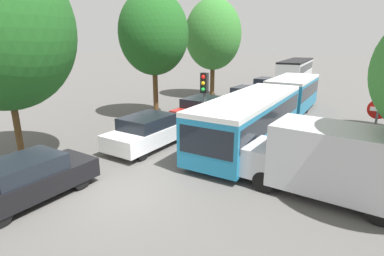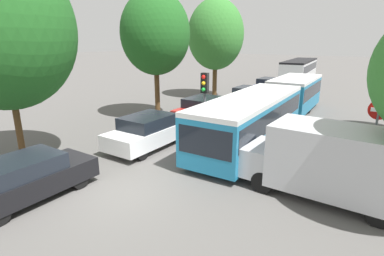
% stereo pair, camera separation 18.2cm
% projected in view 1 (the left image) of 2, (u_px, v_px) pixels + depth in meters
% --- Properties ---
extents(ground_plane, '(200.00, 200.00, 0.00)m').
position_uv_depth(ground_plane, '(124.00, 191.00, 9.90)').
color(ground_plane, '#565451').
extents(articulated_bus, '(2.53, 15.85, 2.35)m').
position_uv_depth(articulated_bus, '(272.00, 104.00, 16.74)').
color(articulated_bus, teal).
rests_on(articulated_bus, ground).
extents(city_bus_rear, '(3.31, 11.72, 2.49)m').
position_uv_depth(city_bus_rear, '(296.00, 68.00, 37.11)').
color(city_bus_rear, silver).
rests_on(city_bus_rear, ground).
extents(queued_car_black, '(1.80, 4.06, 1.40)m').
position_uv_depth(queued_car_black, '(28.00, 179.00, 9.19)').
color(queued_car_black, black).
rests_on(queued_car_black, ground).
extents(queued_car_white, '(1.96, 4.43, 1.52)m').
position_uv_depth(queued_car_white, '(149.00, 131.00, 13.77)').
color(queued_car_white, white).
rests_on(queued_car_white, ground).
extents(queued_car_red, '(1.93, 4.36, 1.50)m').
position_uv_depth(queued_car_red, '(202.00, 109.00, 18.25)').
color(queued_car_red, '#B21E19').
rests_on(queued_car_red, ground).
extents(queued_car_silver, '(1.78, 4.01, 1.38)m').
position_uv_depth(queued_car_silver, '(245.00, 95.00, 23.18)').
color(queued_car_silver, '#B7BABF').
rests_on(queued_car_silver, ground).
extents(queued_car_navy, '(1.86, 4.19, 1.44)m').
position_uv_depth(queued_car_navy, '(266.00, 86.00, 28.00)').
color(queued_car_navy, navy).
rests_on(queued_car_navy, ground).
extents(white_van, '(5.10, 2.22, 2.31)m').
position_uv_depth(white_van, '(333.00, 161.00, 9.20)').
color(white_van, '#B7BABF').
rests_on(white_van, ground).
extents(traffic_light, '(0.34, 0.37, 3.40)m').
position_uv_depth(traffic_light, '(204.00, 93.00, 13.62)').
color(traffic_light, '#56595E').
rests_on(traffic_light, ground).
extents(no_entry_sign, '(0.70, 0.08, 2.82)m').
position_uv_depth(no_entry_sign, '(375.00, 126.00, 10.67)').
color(no_entry_sign, '#56595E').
rests_on(no_entry_sign, ground).
extents(tree_left_near, '(5.12, 5.12, 8.08)m').
position_uv_depth(tree_left_near, '(1.00, 30.00, 10.63)').
color(tree_left_near, '#51381E').
rests_on(tree_left_near, ground).
extents(tree_left_mid, '(4.26, 4.26, 7.74)m').
position_uv_depth(tree_left_mid, '(154.00, 36.00, 18.18)').
color(tree_left_mid, '#51381E').
rests_on(tree_left_mid, ground).
extents(tree_left_far, '(4.70, 4.70, 8.17)m').
position_uv_depth(tree_left_far, '(214.00, 37.00, 25.15)').
color(tree_left_far, '#51381E').
rests_on(tree_left_far, ground).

